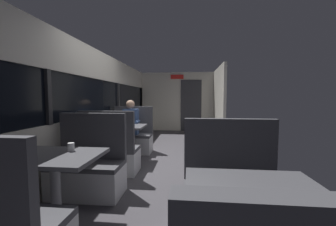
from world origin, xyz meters
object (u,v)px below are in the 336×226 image
object	(u,v)px
bench_near_window_facing_entry	(88,170)
bench_mid_window_facing_end	(110,154)
dining_table_front_aisle	(255,203)
coffee_cup_secondary	(116,122)
dining_table_mid_window	(123,130)
dining_table_near_window	(55,164)
bench_front_aisle_facing_entry	(232,198)
bench_mid_window_facing_entry	(132,139)
coffee_cup_primary	(71,147)
seated_passenger	(131,130)

from	to	relation	value
bench_near_window_facing_entry	bench_mid_window_facing_end	xyz separation A→B (m)	(0.00, 0.80, 0.00)
dining_table_front_aisle	coffee_cup_secondary	distance (m)	3.57
dining_table_mid_window	dining_table_front_aisle	xyz separation A→B (m)	(1.79, -2.80, 0.00)
dining_table_near_window	bench_front_aisle_facing_entry	size ratio (longest dim) A/B	0.82
bench_near_window_facing_entry	bench_mid_window_facing_entry	bearing A→B (deg)	90.00
bench_near_window_facing_entry	bench_mid_window_facing_entry	size ratio (longest dim) A/B	1.00
coffee_cup_primary	bench_near_window_facing_entry	bearing A→B (deg)	99.24
bench_mid_window_facing_end	coffee_cup_primary	xyz separation A→B (m)	(0.09, -1.34, 0.46)
bench_mid_window_facing_end	coffee_cup_secondary	xyz separation A→B (m)	(-0.21, 0.86, 0.46)
dining_table_near_window	coffee_cup_primary	distance (m)	0.23
dining_table_mid_window	bench_mid_window_facing_end	xyz separation A→B (m)	(0.00, -0.70, -0.31)
bench_mid_window_facing_entry	bench_front_aisle_facing_entry	bearing A→B (deg)	-57.42
bench_mid_window_facing_end	coffee_cup_secondary	world-z (taller)	bench_mid_window_facing_end
bench_mid_window_facing_end	dining_table_front_aisle	xyz separation A→B (m)	(1.79, -2.10, 0.31)
seated_passenger	coffee_cup_primary	bearing A→B (deg)	-88.11
dining_table_mid_window	bench_mid_window_facing_entry	world-z (taller)	bench_mid_window_facing_entry
bench_near_window_facing_entry	dining_table_front_aisle	distance (m)	2.23
bench_front_aisle_facing_entry	seated_passenger	xyz separation A→B (m)	(-1.79, 2.73, 0.21)
bench_front_aisle_facing_entry	coffee_cup_primary	xyz separation A→B (m)	(-1.70, 0.06, 0.46)
dining_table_mid_window	seated_passenger	distance (m)	0.64
seated_passenger	coffee_cup_primary	xyz separation A→B (m)	(0.09, -2.67, 0.25)
dining_table_mid_window	coffee_cup_secondary	distance (m)	0.30
seated_passenger	coffee_cup_secondary	xyz separation A→B (m)	(-0.21, -0.47, 0.25)
bench_near_window_facing_entry	bench_mid_window_facing_entry	world-z (taller)	same
bench_near_window_facing_entry	dining_table_mid_window	size ratio (longest dim) A/B	1.22
bench_mid_window_facing_entry	bench_near_window_facing_entry	bearing A→B (deg)	-90.00
bench_front_aisle_facing_entry	coffee_cup_secondary	size ratio (longest dim) A/B	12.22
bench_mid_window_facing_entry	coffee_cup_secondary	xyz separation A→B (m)	(-0.21, -0.54, 0.46)
dining_table_mid_window	dining_table_front_aisle	size ratio (longest dim) A/B	1.00
dining_table_front_aisle	seated_passenger	distance (m)	3.87
bench_mid_window_facing_end	dining_table_front_aisle	world-z (taller)	bench_mid_window_facing_end
bench_mid_window_facing_end	seated_passenger	bearing A→B (deg)	90.00
bench_front_aisle_facing_entry	coffee_cup_primary	bearing A→B (deg)	178.02
coffee_cup_primary	dining_table_front_aisle	bearing A→B (deg)	-24.01
bench_mid_window_facing_entry	bench_front_aisle_facing_entry	distance (m)	3.32
seated_passenger	coffee_cup_secondary	distance (m)	0.57
bench_front_aisle_facing_entry	coffee_cup_primary	world-z (taller)	bench_front_aisle_facing_entry
dining_table_mid_window	seated_passenger	size ratio (longest dim) A/B	0.71
dining_table_near_window	dining_table_front_aisle	world-z (taller)	same
bench_mid_window_facing_entry	dining_table_mid_window	bearing A→B (deg)	-90.00
dining_table_mid_window	dining_table_front_aisle	distance (m)	3.32
dining_table_near_window	coffee_cup_secondary	size ratio (longest dim) A/B	10.00
bench_near_window_facing_entry	coffee_cup_secondary	xyz separation A→B (m)	(-0.21, 1.66, 0.46)
dining_table_near_window	dining_table_front_aisle	bearing A→B (deg)	-18.53
bench_front_aisle_facing_entry	bench_near_window_facing_entry	bearing A→B (deg)	161.47
coffee_cup_secondary	dining_table_mid_window	bearing A→B (deg)	-37.32
dining_table_mid_window	bench_mid_window_facing_entry	xyz separation A→B (m)	(0.00, 0.70, -0.31)
bench_mid_window_facing_end	bench_mid_window_facing_entry	xyz separation A→B (m)	(0.00, 1.40, 0.00)
seated_passenger	bench_mid_window_facing_entry	bearing A→B (deg)	90.00
dining_table_near_window	dining_table_front_aisle	distance (m)	1.89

